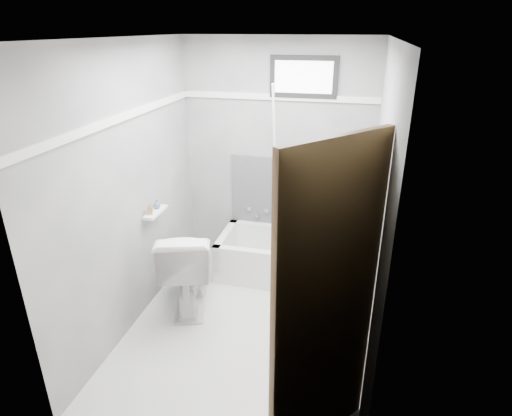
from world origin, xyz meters
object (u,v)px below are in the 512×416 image
(office_chair, at_px, (316,220))
(soap_bottle_a, at_px, (150,209))
(soap_bottle_b, at_px, (157,204))
(door, at_px, (373,353))
(toilet, at_px, (188,266))
(bathtub, at_px, (290,258))

(office_chair, relative_size, soap_bottle_a, 10.56)
(office_chair, bearing_deg, soap_bottle_a, -122.81)
(office_chair, distance_m, soap_bottle_b, 1.58)
(office_chair, xyz_separation_m, door, (0.51, -2.25, 0.35))
(soap_bottle_a, height_order, soap_bottle_b, soap_bottle_a)
(toilet, distance_m, soap_bottle_b, 0.65)
(soap_bottle_a, xyz_separation_m, soap_bottle_b, (0.00, 0.14, -0.01))
(bathtub, height_order, toilet, toilet)
(soap_bottle_a, relative_size, soap_bottle_b, 1.17)
(office_chair, bearing_deg, bathtub, -141.90)
(office_chair, distance_m, toilet, 1.36)
(bathtub, xyz_separation_m, door, (0.75, -2.21, 0.79))
(door, bearing_deg, bathtub, 108.75)
(bathtub, relative_size, soap_bottle_b, 17.46)
(toilet, relative_size, door, 0.42)
(bathtub, height_order, door, door)
(bathtub, bearing_deg, soap_bottle_b, -152.78)
(toilet, relative_size, soap_bottle_b, 9.72)
(toilet, bearing_deg, bathtub, -156.25)
(toilet, height_order, door, door)
(soap_bottle_b, bearing_deg, door, -39.95)
(door, xyz_separation_m, soap_bottle_a, (-1.92, 1.47, -0.03))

